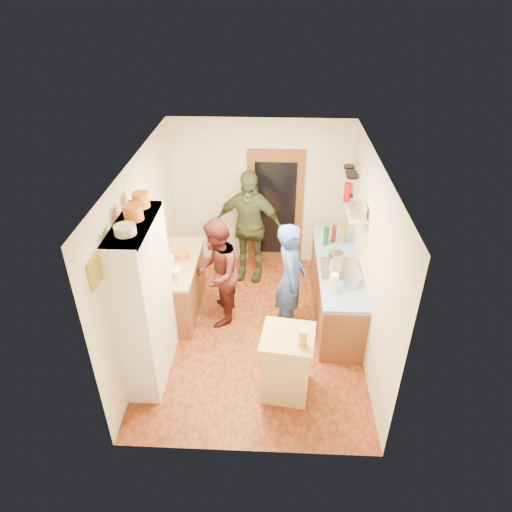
# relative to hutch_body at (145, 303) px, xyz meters

# --- Properties ---
(floor) EXTENTS (3.00, 4.00, 0.02)m
(floor) POSITION_rel_hutch_body_xyz_m (1.30, 0.80, -1.11)
(floor) COLOR brown
(floor) RESTS_ON ground
(ceiling) EXTENTS (3.00, 4.00, 0.02)m
(ceiling) POSITION_rel_hutch_body_xyz_m (1.30, 0.80, 1.51)
(ceiling) COLOR silver
(ceiling) RESTS_ON ground
(wall_back) EXTENTS (3.00, 0.02, 2.60)m
(wall_back) POSITION_rel_hutch_body_xyz_m (1.30, 2.81, 0.20)
(wall_back) COLOR beige
(wall_back) RESTS_ON ground
(wall_front) EXTENTS (3.00, 0.02, 2.60)m
(wall_front) POSITION_rel_hutch_body_xyz_m (1.30, -1.21, 0.20)
(wall_front) COLOR beige
(wall_front) RESTS_ON ground
(wall_left) EXTENTS (0.02, 4.00, 2.60)m
(wall_left) POSITION_rel_hutch_body_xyz_m (-0.21, 0.80, 0.20)
(wall_left) COLOR beige
(wall_left) RESTS_ON ground
(wall_right) EXTENTS (0.02, 4.00, 2.60)m
(wall_right) POSITION_rel_hutch_body_xyz_m (2.81, 0.80, 0.20)
(wall_right) COLOR beige
(wall_right) RESTS_ON ground
(door_frame) EXTENTS (0.95, 0.06, 2.10)m
(door_frame) POSITION_rel_hutch_body_xyz_m (1.55, 2.77, -0.05)
(door_frame) COLOR brown
(door_frame) RESTS_ON ground
(door_glass) EXTENTS (0.70, 0.02, 1.70)m
(door_glass) POSITION_rel_hutch_body_xyz_m (1.55, 2.74, -0.05)
(door_glass) COLOR black
(door_glass) RESTS_ON door_frame
(hutch_body) EXTENTS (0.40, 1.20, 2.20)m
(hutch_body) POSITION_rel_hutch_body_xyz_m (0.00, 0.00, 0.00)
(hutch_body) COLOR silver
(hutch_body) RESTS_ON ground
(hutch_top_shelf) EXTENTS (0.40, 1.14, 0.04)m
(hutch_top_shelf) POSITION_rel_hutch_body_xyz_m (0.00, 0.00, 1.08)
(hutch_top_shelf) COLOR silver
(hutch_top_shelf) RESTS_ON hutch_body
(plate_stack) EXTENTS (0.23, 0.23, 0.10)m
(plate_stack) POSITION_rel_hutch_body_xyz_m (0.00, -0.25, 1.15)
(plate_stack) COLOR white
(plate_stack) RESTS_ON hutch_top_shelf
(orange_pot_a) EXTENTS (0.21, 0.21, 0.17)m
(orange_pot_a) POSITION_rel_hutch_body_xyz_m (0.00, 0.08, 1.19)
(orange_pot_a) COLOR orange
(orange_pot_a) RESTS_ON hutch_top_shelf
(orange_pot_b) EXTENTS (0.20, 0.20, 0.17)m
(orange_pot_b) POSITION_rel_hutch_body_xyz_m (0.00, 0.40, 1.19)
(orange_pot_b) COLOR orange
(orange_pot_b) RESTS_ON hutch_top_shelf
(left_counter_base) EXTENTS (0.60, 1.40, 0.85)m
(left_counter_base) POSITION_rel_hutch_body_xyz_m (0.10, 1.25, -0.68)
(left_counter_base) COLOR brown
(left_counter_base) RESTS_ON ground
(left_counter_top) EXTENTS (0.64, 1.44, 0.05)m
(left_counter_top) POSITION_rel_hutch_body_xyz_m (0.10, 1.25, -0.23)
(left_counter_top) COLOR tan
(left_counter_top) RESTS_ON left_counter_base
(toaster) EXTENTS (0.26, 0.17, 0.19)m
(toaster) POSITION_rel_hutch_body_xyz_m (0.15, 0.74, -0.10)
(toaster) COLOR white
(toaster) RESTS_ON left_counter_top
(kettle) EXTENTS (0.20, 0.20, 0.20)m
(kettle) POSITION_rel_hutch_body_xyz_m (0.05, 1.07, -0.10)
(kettle) COLOR white
(kettle) RESTS_ON left_counter_top
(orange_bowl) EXTENTS (0.28, 0.28, 0.10)m
(orange_bowl) POSITION_rel_hutch_body_xyz_m (0.18, 1.35, -0.15)
(orange_bowl) COLOR orange
(orange_bowl) RESTS_ON left_counter_top
(chopping_board) EXTENTS (0.31, 0.23, 0.02)m
(chopping_board) POSITION_rel_hutch_body_xyz_m (0.12, 1.82, -0.19)
(chopping_board) COLOR tan
(chopping_board) RESTS_ON left_counter_top
(right_counter_base) EXTENTS (0.60, 2.20, 0.84)m
(right_counter_base) POSITION_rel_hutch_body_xyz_m (2.50, 1.30, -0.68)
(right_counter_base) COLOR brown
(right_counter_base) RESTS_ON ground
(right_counter_top) EXTENTS (0.62, 2.22, 0.06)m
(right_counter_top) POSITION_rel_hutch_body_xyz_m (2.50, 1.30, -0.23)
(right_counter_top) COLOR blue
(right_counter_top) RESTS_ON right_counter_base
(hob) EXTENTS (0.55, 0.58, 0.04)m
(hob) POSITION_rel_hutch_body_xyz_m (2.50, 1.12, -0.18)
(hob) COLOR silver
(hob) RESTS_ON right_counter_top
(pot_on_hob) EXTENTS (0.22, 0.22, 0.14)m
(pot_on_hob) POSITION_rel_hutch_body_xyz_m (2.45, 1.31, -0.09)
(pot_on_hob) COLOR silver
(pot_on_hob) RESTS_ON hob
(bottle_a) EXTENTS (0.09, 0.09, 0.31)m
(bottle_a) POSITION_rel_hutch_body_xyz_m (2.35, 1.83, -0.04)
(bottle_a) COLOR #143F14
(bottle_a) RESTS_ON right_counter_top
(bottle_b) EXTENTS (0.07, 0.07, 0.28)m
(bottle_b) POSITION_rel_hutch_body_xyz_m (2.48, 1.94, -0.06)
(bottle_b) COLOR #591419
(bottle_b) RESTS_ON right_counter_top
(bottle_c) EXTENTS (0.11, 0.11, 0.34)m
(bottle_c) POSITION_rel_hutch_body_xyz_m (2.61, 1.89, -0.03)
(bottle_c) COLOR olive
(bottle_c) RESTS_ON right_counter_top
(paper_towel) EXTENTS (0.14, 0.14, 0.27)m
(paper_towel) POSITION_rel_hutch_body_xyz_m (2.35, 0.62, -0.07)
(paper_towel) COLOR white
(paper_towel) RESTS_ON right_counter_top
(mixing_bowl) EXTENTS (0.30, 0.30, 0.10)m
(mixing_bowl) POSITION_rel_hutch_body_xyz_m (2.60, 0.78, -0.15)
(mixing_bowl) COLOR silver
(mixing_bowl) RESTS_ON right_counter_top
(island_base) EXTENTS (0.62, 0.62, 0.86)m
(island_base) POSITION_rel_hutch_body_xyz_m (1.74, -0.30, -0.67)
(island_base) COLOR tan
(island_base) RESTS_ON ground
(island_top) EXTENTS (0.69, 0.69, 0.05)m
(island_top) POSITION_rel_hutch_body_xyz_m (1.74, -0.30, -0.22)
(island_top) COLOR tan
(island_top) RESTS_ON island_base
(cutting_board) EXTENTS (0.38, 0.32, 0.02)m
(cutting_board) POSITION_rel_hutch_body_xyz_m (1.70, -0.24, -0.21)
(cutting_board) COLOR white
(cutting_board) RESTS_ON island_top
(oil_jar) EXTENTS (0.11, 0.11, 0.20)m
(oil_jar) POSITION_rel_hutch_body_xyz_m (1.91, -0.44, -0.09)
(oil_jar) COLOR #AD9E2D
(oil_jar) RESTS_ON island_top
(pan_rail) EXTENTS (0.02, 0.65, 0.02)m
(pan_rail) POSITION_rel_hutch_body_xyz_m (2.76, 2.33, 0.95)
(pan_rail) COLOR silver
(pan_rail) RESTS_ON wall_right
(pan_hang_a) EXTENTS (0.18, 0.18, 0.05)m
(pan_hang_a) POSITION_rel_hutch_body_xyz_m (2.70, 2.15, 0.82)
(pan_hang_a) COLOR black
(pan_hang_a) RESTS_ON pan_rail
(pan_hang_b) EXTENTS (0.16, 0.16, 0.05)m
(pan_hang_b) POSITION_rel_hutch_body_xyz_m (2.70, 2.35, 0.80)
(pan_hang_b) COLOR black
(pan_hang_b) RESTS_ON pan_rail
(pan_hang_c) EXTENTS (0.17, 0.17, 0.05)m
(pan_hang_c) POSITION_rel_hutch_body_xyz_m (2.70, 2.55, 0.81)
(pan_hang_c) COLOR black
(pan_hang_c) RESTS_ON pan_rail
(wall_shelf) EXTENTS (0.26, 0.42, 0.03)m
(wall_shelf) POSITION_rel_hutch_body_xyz_m (2.67, 1.25, 0.60)
(wall_shelf) COLOR tan
(wall_shelf) RESTS_ON wall_right
(radio) EXTENTS (0.25, 0.32, 0.15)m
(radio) POSITION_rel_hutch_body_xyz_m (2.67, 1.25, 0.69)
(radio) COLOR silver
(radio) RESTS_ON wall_shelf
(ext_bracket) EXTENTS (0.06, 0.10, 0.04)m
(ext_bracket) POSITION_rel_hutch_body_xyz_m (2.77, 2.50, 0.35)
(ext_bracket) COLOR black
(ext_bracket) RESTS_ON wall_right
(fire_extinguisher) EXTENTS (0.11, 0.11, 0.32)m
(fire_extinguisher) POSITION_rel_hutch_body_xyz_m (2.71, 2.50, 0.40)
(fire_extinguisher) COLOR red
(fire_extinguisher) RESTS_ON wall_right
(picture_frame) EXTENTS (0.03, 0.25, 0.30)m
(picture_frame) POSITION_rel_hutch_body_xyz_m (-0.18, -0.75, 0.95)
(picture_frame) COLOR gold
(picture_frame) RESTS_ON wall_left
(person_hob) EXTENTS (0.42, 0.63, 1.74)m
(person_hob) POSITION_rel_hutch_body_xyz_m (1.82, 0.88, -0.23)
(person_hob) COLOR #2C468C
(person_hob) RESTS_ON ground
(person_left) EXTENTS (0.64, 0.82, 1.67)m
(person_left) POSITION_rel_hutch_body_xyz_m (0.77, 1.10, -0.26)
(person_left) COLOR #451916
(person_left) RESTS_ON ground
(person_back) EXTENTS (1.21, 0.68, 1.94)m
(person_back) POSITION_rel_hutch_body_xyz_m (1.14, 2.25, -0.13)
(person_back) COLOR #31381F
(person_back) RESTS_ON ground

